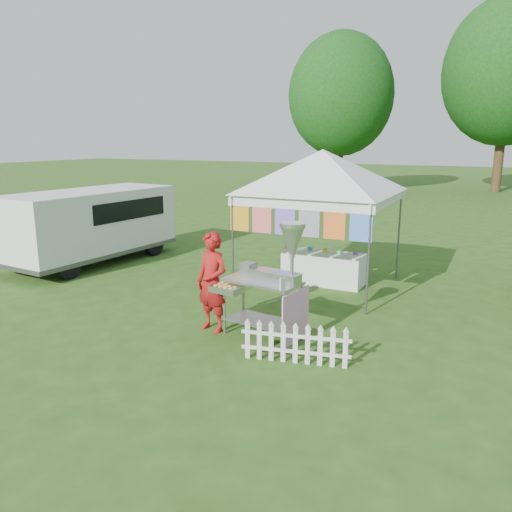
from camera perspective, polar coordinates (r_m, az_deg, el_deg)
The scene contains 9 objects.
ground at distance 8.27m, azimuth -0.98°, elevation -9.60°, with size 120.00×120.00×0.00m, color #294E16.
canopy_main at distance 10.85m, azimuth 7.67°, elevation 11.94°, with size 4.24×4.24×3.45m.
tree_left at distance 32.31m, azimuth 9.67°, elevation 17.68°, with size 6.40×6.40×9.53m.
tree_mid at distance 34.99m, azimuth 26.86°, elevation 18.29°, with size 7.60×7.60×11.52m.
donut_cart at distance 7.95m, azimuth 1.91°, elevation -1.77°, with size 1.52×0.94×1.96m.
vendor at distance 8.44m, azimuth -5.03°, elevation -3.00°, with size 0.63×0.41×1.71m, color #A21314.
cargo_van at distance 13.91m, azimuth -17.95°, elevation 3.55°, with size 2.21×4.73×1.91m.
picket_fence at distance 7.39m, azimuth 4.52°, elevation -10.08°, with size 1.59×0.38×0.56m.
display_table at distance 11.41m, azimuth 7.68°, elevation -1.36°, with size 1.80×0.70×0.72m, color white.
Camera 1 is at (3.52, -6.76, 3.20)m, focal length 35.00 mm.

